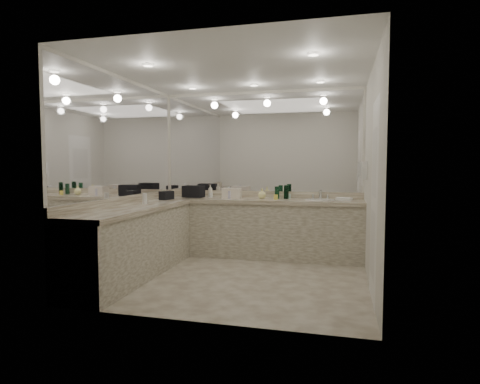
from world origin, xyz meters
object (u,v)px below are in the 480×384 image
(sink, at_px, (320,200))
(soap_bottle_a, at_px, (210,191))
(black_toiletry_bag, at_px, (194,192))
(wall_phone, at_px, (365,170))
(cream_cosmetic_case, at_px, (232,193))
(hand_towel, at_px, (344,199))
(soap_bottle_b, at_px, (230,193))
(soap_bottle_c, at_px, (262,193))

(sink, relative_size, soap_bottle_a, 2.14)
(black_toiletry_bag, bearing_deg, soap_bottle_a, 28.93)
(wall_phone, xyz_separation_m, cream_cosmetic_case, (-1.96, 0.50, -0.37))
(wall_phone, distance_m, soap_bottle_a, 2.44)
(hand_towel, xyz_separation_m, soap_bottle_a, (-2.09, 0.03, 0.08))
(black_toiletry_bag, relative_size, hand_towel, 1.44)
(sink, xyz_separation_m, black_toiletry_bag, (-1.97, -0.06, 0.10))
(wall_phone, xyz_separation_m, hand_towel, (-0.25, 0.55, -0.43))
(sink, xyz_separation_m, soap_bottle_b, (-1.38, -0.06, 0.09))
(black_toiletry_bag, distance_m, cream_cosmetic_case, 0.62)
(sink, bearing_deg, soap_bottle_a, 177.49)
(hand_towel, bearing_deg, wall_phone, -65.20)
(sink, distance_m, hand_towel, 0.36)
(black_toiletry_bag, bearing_deg, cream_cosmetic_case, 4.72)
(black_toiletry_bag, distance_m, hand_towel, 2.33)
(wall_phone, height_order, black_toiletry_bag, wall_phone)
(hand_towel, bearing_deg, soap_bottle_c, 178.93)
(cream_cosmetic_case, height_order, soap_bottle_b, soap_bottle_b)
(soap_bottle_a, bearing_deg, black_toiletry_bag, -151.07)
(hand_towel, bearing_deg, sink, -172.48)
(black_toiletry_bag, bearing_deg, soap_bottle_b, -0.28)
(cream_cosmetic_case, xyz_separation_m, soap_bottle_c, (0.47, 0.07, -0.00))
(sink, height_order, black_toiletry_bag, black_toiletry_bag)
(wall_phone, height_order, cream_cosmetic_case, wall_phone)
(cream_cosmetic_case, bearing_deg, sink, -4.25)
(black_toiletry_bag, distance_m, soap_bottle_b, 0.60)
(soap_bottle_a, height_order, soap_bottle_c, soap_bottle_a)
(sink, bearing_deg, soap_bottle_b, -177.56)
(hand_towel, relative_size, soap_bottle_a, 1.08)
(wall_phone, bearing_deg, soap_bottle_b, 167.45)
(soap_bottle_b, bearing_deg, wall_phone, -12.55)
(cream_cosmetic_case, xyz_separation_m, hand_towel, (1.71, 0.05, -0.07))
(sink, relative_size, soap_bottle_b, 2.45)
(wall_phone, relative_size, black_toiletry_bag, 0.75)
(cream_cosmetic_case, relative_size, soap_bottle_c, 1.82)
(black_toiletry_bag, height_order, hand_towel, black_toiletry_bag)
(sink, xyz_separation_m, soap_bottle_c, (-0.89, 0.07, 0.08))
(hand_towel, distance_m, soap_bottle_c, 1.24)
(cream_cosmetic_case, relative_size, soap_bottle_b, 1.61)
(wall_phone, relative_size, cream_cosmetic_case, 0.83)
(soap_bottle_a, bearing_deg, hand_towel, -0.81)
(wall_phone, relative_size, soap_bottle_a, 1.17)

